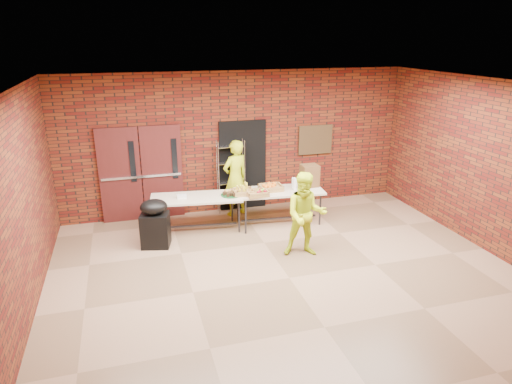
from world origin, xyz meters
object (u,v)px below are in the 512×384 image
covered_grill (155,223)px  volunteer_man (306,215)px  wire_rack (231,177)px  table_right (279,193)px  coffee_dispenser (309,176)px  volunteer_woman (235,178)px  table_left (196,200)px

covered_grill → volunteer_man: size_ratio=0.60×
wire_rack → volunteer_man: wire_rack is taller
wire_rack → volunteer_man: (0.80, -2.55, -0.05)m
table_right → covered_grill: 2.71m
table_right → volunteer_man: volunteer_man is taller
volunteer_man → covered_grill: bearing=172.1°
coffee_dispenser → volunteer_man: volunteer_man is taller
wire_rack → coffee_dispenser: 1.81m
wire_rack → volunteer_man: size_ratio=1.06×
wire_rack → volunteer_man: 2.68m
coffee_dispenser → volunteer_woman: size_ratio=0.27×
wire_rack → table_left: wire_rack is taller
wire_rack → covered_grill: 2.35m
wire_rack → volunteer_woman: volunteer_woman is taller
table_right → volunteer_woman: (-0.77, 0.80, 0.17)m
table_right → coffee_dispenser: coffee_dispenser is taller
wire_rack → coffee_dispenser: size_ratio=3.55×
covered_grill → wire_rack: bearing=51.1°
volunteer_man → volunteer_woman: bearing=123.5°
table_left → covered_grill: size_ratio=2.02×
wire_rack → volunteer_woman: (0.05, -0.22, 0.02)m
table_left → volunteer_woman: 1.24m
wire_rack → table_right: bearing=-54.7°
volunteer_woman → table_right: bearing=111.9°
volunteer_woman → table_left: bearing=12.6°
coffee_dispenser → volunteer_man: (-0.75, -1.63, -0.21)m
volunteer_man → table_right: bearing=104.9°
coffee_dispenser → table_left: bearing=179.9°
wire_rack → covered_grill: size_ratio=1.76×
wire_rack → coffee_dispenser: (1.55, -0.92, 0.16)m
table_left → table_right: size_ratio=1.00×
wire_rack → table_left: size_ratio=0.87×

